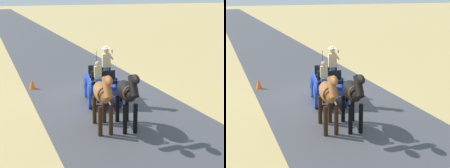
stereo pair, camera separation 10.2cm
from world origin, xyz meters
TOP-DOWN VIEW (x-y plane):
  - ground_plane at (0.00, 0.00)m, footprint 200.00×200.00m
  - road_surface at (0.00, 0.00)m, footprint 6.13×160.00m
  - horse_drawn_carriage at (0.16, 0.82)m, footprint 1.88×4.51m
  - horse_near_side at (0.37, 3.87)m, footprint 0.80×2.15m
  - horse_off_side at (1.20, 3.70)m, footprint 0.79×2.15m
  - traffic_cone at (2.74, -2.28)m, footprint 0.32×0.32m

SIDE VIEW (x-z plane):
  - ground_plane at x=0.00m, z-range 0.00..0.00m
  - road_surface at x=0.00m, z-range 0.00..0.01m
  - traffic_cone at x=2.74m, z-range 0.00..0.50m
  - horse_drawn_carriage at x=0.16m, z-range -0.43..2.07m
  - horse_near_side at x=0.37m, z-range 0.22..2.43m
  - horse_off_side at x=1.20m, z-range 0.22..2.43m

